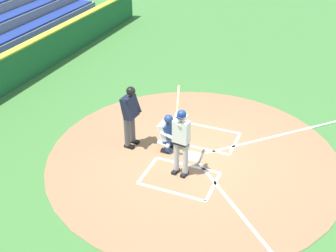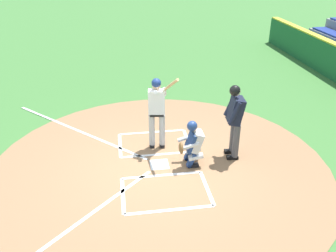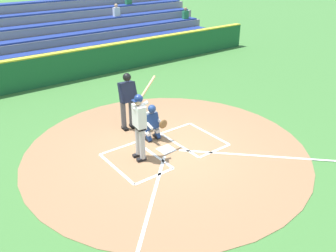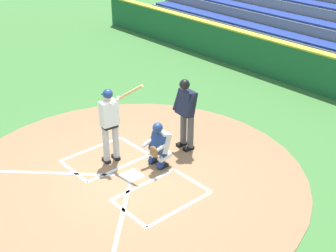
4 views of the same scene
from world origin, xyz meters
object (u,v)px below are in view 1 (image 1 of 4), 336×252
at_px(plate_umpire, 130,113).
at_px(batter, 181,137).
at_px(catcher, 168,132).
at_px(baseball, 208,170).

bearing_deg(plate_umpire, batter, 68.55).
distance_m(catcher, plate_umpire, 1.17).
bearing_deg(batter, catcher, -141.29).
bearing_deg(baseball, batter, -60.44).
bearing_deg(catcher, plate_umpire, -79.34).
bearing_deg(catcher, batter, 38.71).
height_order(batter, catcher, batter).
relative_size(plate_umpire, baseball, 25.20).
relative_size(batter, baseball, 28.76).
xyz_separation_m(catcher, baseball, (0.53, 1.34, -0.55)).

